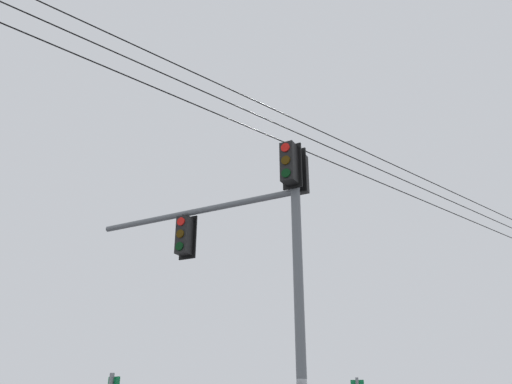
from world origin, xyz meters
The scene contains 2 objects.
signal_mast_assembly centered at (-1.17, 1.40, 5.22)m, with size 2.05×5.39×7.32m.
overhead_wire_span centered at (0.16, 0.46, 7.69)m, with size 24.21×3.33×1.36m.
Camera 1 is at (-8.56, -5.65, 2.09)m, focal length 35.08 mm.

